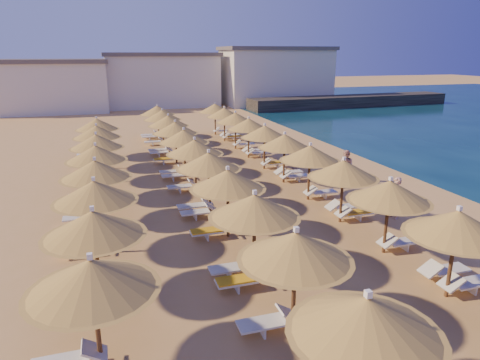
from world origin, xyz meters
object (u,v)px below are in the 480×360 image
object	(u,v)px
parasol_row_east	(297,148)
beachgoer_b	(346,167)
beachgoer_a	(396,198)
jetty	(351,101)
parasol_row_west	(201,154)
beachgoer_c	(295,156)

from	to	relation	value
parasol_row_east	beachgoer_b	size ratio (longest dim) A/B	19.85
beachgoer_b	parasol_row_east	bearing A→B (deg)	-102.82
parasol_row_east	beachgoer_a	size ratio (longest dim) A/B	19.95
beachgoer_a	jetty	bearing A→B (deg)	134.38
beachgoer_b	beachgoer_a	distance (m)	5.58
jetty	beachgoer_a	size ratio (longest dim) A/B	15.68
beachgoer_b	beachgoer_a	world-z (taller)	beachgoer_b
jetty	beachgoer_b	xyz separation A→B (m)	(-20.17, -32.35, 0.21)
parasol_row_east	parasol_row_west	xyz separation A→B (m)	(-5.18, 0.00, 0.00)
parasol_row_west	beachgoer_b	xyz separation A→B (m)	(8.54, 0.43, -1.42)
beachgoer_a	beachgoer_c	world-z (taller)	beachgoer_a
parasol_row_west	beachgoer_b	size ratio (longest dim) A/B	19.85
parasol_row_west	beachgoer_a	bearing A→B (deg)	-33.30
beachgoer_b	beachgoer_c	world-z (taller)	beachgoer_b
jetty	beachgoer_b	distance (m)	38.12
parasol_row_west	beachgoer_c	xyz separation A→B (m)	(7.05, 4.07, -1.53)
jetty	beachgoer_c	bearing A→B (deg)	-129.97
jetty	beachgoer_b	bearing A→B (deg)	-124.87
parasol_row_west	beachgoer_b	distance (m)	8.67
parasol_row_east	beachgoer_c	xyz separation A→B (m)	(1.87, 4.07, -1.53)
parasol_row_east	beachgoer_a	xyz separation A→B (m)	(2.59, -5.10, -1.43)
beachgoer_c	jetty	bearing A→B (deg)	70.26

